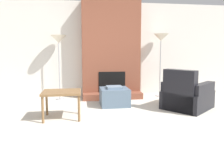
{
  "coord_description": "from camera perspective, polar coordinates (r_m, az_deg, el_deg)",
  "views": [
    {
      "loc": [
        -0.87,
        -2.99,
        1.29
      ],
      "look_at": [
        0.0,
        2.74,
        0.63
      ],
      "focal_mm": 35.0,
      "sensor_mm": 36.0,
      "label": 1
    }
  ],
  "objects": [
    {
      "name": "ground_plane",
      "position": [
        3.37,
        7.28,
        -16.08
      ],
      "size": [
        24.0,
        24.0,
        0.0
      ],
      "primitive_type": "plane",
      "color": "beige"
    },
    {
      "name": "wall_back",
      "position": [
        6.17,
        -0.54,
        6.55
      ],
      "size": [
        7.28,
        0.06,
        2.6
      ],
      "primitive_type": "cube",
      "color": "silver",
      "rests_on": "ground_plane"
    },
    {
      "name": "fireplace",
      "position": [
        5.95,
        -0.23,
        5.93
      ],
      "size": [
        1.57,
        0.65,
        2.6
      ],
      "color": "brown",
      "rests_on": "ground_plane"
    },
    {
      "name": "ottoman",
      "position": [
        5.11,
        0.64,
        -5.76
      ],
      "size": [
        0.65,
        0.61,
        0.45
      ],
      "color": "slate",
      "rests_on": "ground_plane"
    },
    {
      "name": "armchair",
      "position": [
        5.06,
        18.77,
        -5.5
      ],
      "size": [
        1.3,
        1.27,
        0.88
      ],
      "rotation": [
        0.0,
        0.0,
        2.23
      ],
      "color": "black",
      "rests_on": "ground_plane"
    },
    {
      "name": "side_table",
      "position": [
        4.22,
        -12.97,
        -5.18
      ],
      "size": [
        0.71,
        0.57,
        0.52
      ],
      "color": "brown",
      "rests_on": "ground_plane"
    },
    {
      "name": "floor_lamp_left",
      "position": [
        5.79,
        -13.78,
        8.23
      ],
      "size": [
        0.4,
        0.4,
        1.66
      ],
      "color": "#ADADB2",
      "rests_on": "ground_plane"
    },
    {
      "name": "floor_lamp_right",
      "position": [
        6.19,
        12.66,
        8.68
      ],
      "size": [
        0.4,
        0.4,
        1.73
      ],
      "color": "#ADADB2",
      "rests_on": "ground_plane"
    }
  ]
}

